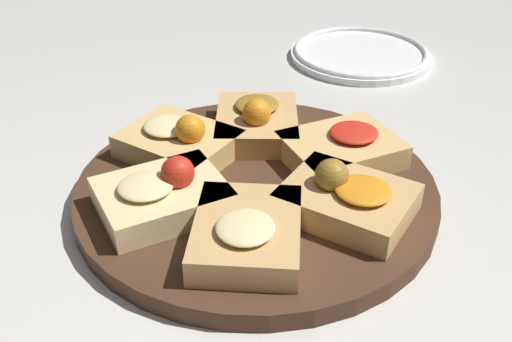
# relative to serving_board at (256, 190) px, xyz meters

# --- Properties ---
(ground_plane) EXTENTS (3.00, 3.00, 0.00)m
(ground_plane) POSITION_rel_serving_board_xyz_m (0.00, 0.00, -0.01)
(ground_plane) COLOR beige
(serving_board) EXTENTS (0.36, 0.36, 0.02)m
(serving_board) POSITION_rel_serving_board_xyz_m (0.00, 0.00, 0.00)
(serving_board) COLOR #422819
(serving_board) RESTS_ON ground_plane
(focaccia_slice_0) EXTENTS (0.14, 0.14, 0.05)m
(focaccia_slice_0) POSITION_rel_serving_board_xyz_m (-0.06, 0.08, 0.03)
(focaccia_slice_0) COLOR #E5C689
(focaccia_slice_0) RESTS_ON serving_board
(focaccia_slice_1) EXTENTS (0.12, 0.10, 0.04)m
(focaccia_slice_1) POSITION_rel_serving_board_xyz_m (-0.10, -0.01, 0.02)
(focaccia_slice_1) COLOR tan
(focaccia_slice_1) RESTS_ON serving_board
(focaccia_slice_2) EXTENTS (0.13, 0.14, 0.05)m
(focaccia_slice_2) POSITION_rel_serving_board_xyz_m (-0.04, -0.09, 0.03)
(focaccia_slice_2) COLOR tan
(focaccia_slice_2) RESTS_ON serving_board
(focaccia_slice_3) EXTENTS (0.14, 0.14, 0.04)m
(focaccia_slice_3) POSITION_rel_serving_board_xyz_m (0.05, -0.08, 0.02)
(focaccia_slice_3) COLOR tan
(focaccia_slice_3) RESTS_ON serving_board
(focaccia_slice_4) EXTENTS (0.12, 0.10, 0.05)m
(focaccia_slice_4) POSITION_rel_serving_board_xyz_m (0.10, 0.01, 0.03)
(focaccia_slice_4) COLOR tan
(focaccia_slice_4) RESTS_ON serving_board
(focaccia_slice_5) EXTENTS (0.13, 0.14, 0.05)m
(focaccia_slice_5) POSITION_rel_serving_board_xyz_m (0.04, 0.09, 0.03)
(focaccia_slice_5) COLOR tan
(focaccia_slice_5) RESTS_ON serving_board
(plate_right) EXTENTS (0.21, 0.21, 0.02)m
(plate_right) POSITION_rel_serving_board_xyz_m (0.39, -0.11, -0.00)
(plate_right) COLOR white
(plate_right) RESTS_ON ground_plane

